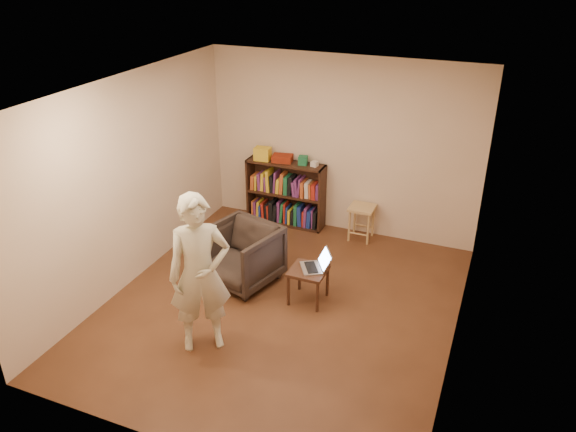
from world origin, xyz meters
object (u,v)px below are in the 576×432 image
at_px(stool, 362,213).
at_px(side_table, 308,275).
at_px(armchair, 242,255).
at_px(person, 200,274).
at_px(bookshelf, 286,197).
at_px(laptop, 317,264).

xyz_separation_m(stool, side_table, (-0.16, -1.78, -0.05)).
xyz_separation_m(armchair, person, (0.18, -1.28, 0.50)).
bearing_deg(armchair, bookshelf, 109.35).
distance_m(stool, side_table, 1.79).
bearing_deg(laptop, armchair, -122.20).
bearing_deg(laptop, stool, 146.16).
height_order(laptop, person, person).
bearing_deg(armchair, laptop, 14.39).
height_order(bookshelf, side_table, bookshelf).
bearing_deg(laptop, person, -64.47).
bearing_deg(person, side_table, 22.52).
height_order(stool, laptop, laptop).
height_order(armchair, side_table, armchair).
xyz_separation_m(armchair, laptop, (1.01, -0.02, 0.10)).
relative_size(laptop, person, 0.26).
bearing_deg(person, laptop, 21.20).
distance_m(stool, laptop, 1.72).
bearing_deg(side_table, armchair, 174.86).
distance_m(laptop, person, 1.56).
xyz_separation_m(side_table, laptop, (0.08, 0.06, 0.13)).
relative_size(armchair, side_table, 1.94).
distance_m(armchair, laptop, 1.02).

